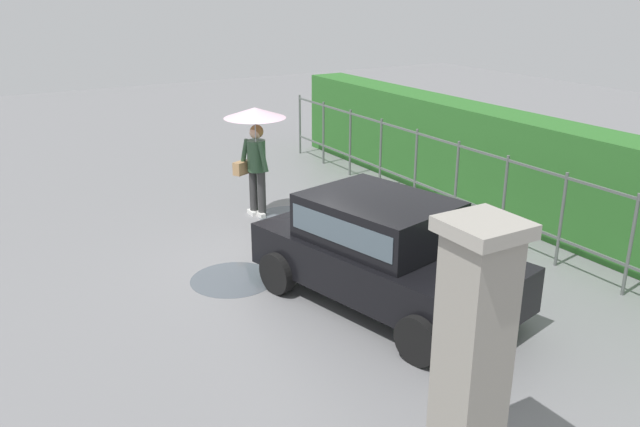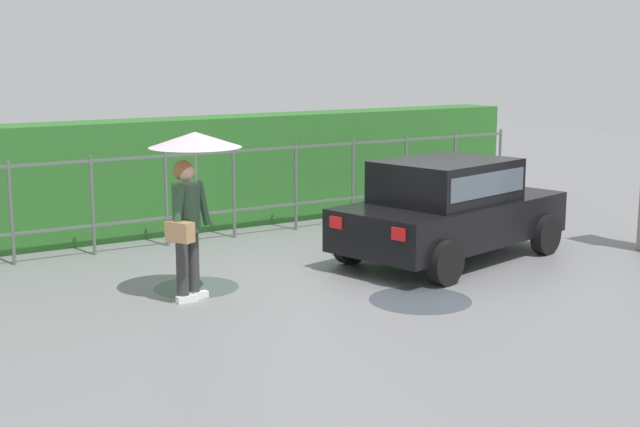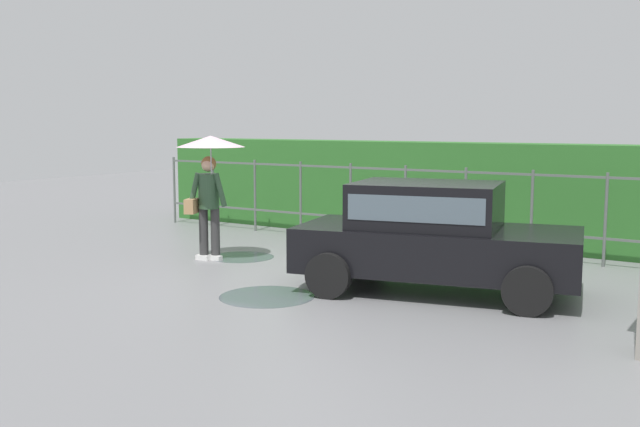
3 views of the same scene
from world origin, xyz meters
TOP-DOWN VIEW (x-y plane):
  - ground_plane at (0.00, 0.00)m, footprint 40.00×40.00m
  - car at (1.63, 0.32)m, footprint 3.98×2.51m
  - pedestrian at (-2.38, 0.37)m, footprint 1.12×1.12m
  - gate_pillar at (4.72, -1.00)m, footprint 0.60×0.60m
  - fence_section at (-0.31, 3.37)m, footprint 11.77×0.05m
  - hedge_row at (-0.31, 4.46)m, footprint 12.72×0.90m
  - puddle_near at (-0.06, -1.15)m, footprint 1.26×1.26m
  - puddle_far at (-2.13, 0.87)m, footprint 1.10×1.10m

SIDE VIEW (x-z plane):
  - ground_plane at x=0.00m, z-range 0.00..0.00m
  - puddle_near at x=-0.06m, z-range 0.00..0.00m
  - puddle_far at x=-2.13m, z-range 0.00..0.00m
  - car at x=1.63m, z-range 0.06..1.54m
  - fence_section at x=-0.31m, z-range 0.07..1.57m
  - hedge_row at x=-0.31m, z-range 0.00..1.90m
  - gate_pillar at x=4.72m, z-range 0.03..2.45m
  - pedestrian at x=-2.38m, z-range 0.54..2.61m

